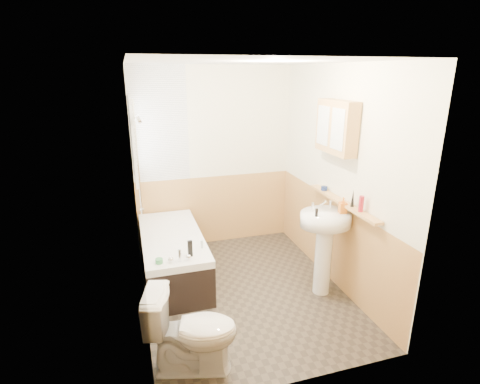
% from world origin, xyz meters
% --- Properties ---
extents(floor, '(2.80, 2.80, 0.00)m').
position_xyz_m(floor, '(0.00, 0.00, 0.00)').
color(floor, '#2D2720').
rests_on(floor, ground).
extents(ceiling, '(2.80, 2.80, 0.00)m').
position_xyz_m(ceiling, '(0.00, 0.00, 2.50)').
color(ceiling, white).
rests_on(ceiling, ground).
extents(wall_back, '(2.20, 0.02, 2.50)m').
position_xyz_m(wall_back, '(0.00, 1.41, 1.25)').
color(wall_back, '#F2ECC8').
rests_on(wall_back, ground).
extents(wall_front, '(2.20, 0.02, 2.50)m').
position_xyz_m(wall_front, '(0.00, -1.41, 1.25)').
color(wall_front, '#F2ECC8').
rests_on(wall_front, ground).
extents(wall_left, '(0.02, 2.80, 2.50)m').
position_xyz_m(wall_left, '(-1.11, 0.00, 1.25)').
color(wall_left, '#F2ECC8').
rests_on(wall_left, ground).
extents(wall_right, '(0.02, 2.80, 2.50)m').
position_xyz_m(wall_right, '(1.11, 0.00, 1.25)').
color(wall_right, '#F2ECC8').
rests_on(wall_right, ground).
extents(wainscot_right, '(0.01, 2.80, 1.00)m').
position_xyz_m(wainscot_right, '(1.09, 0.00, 0.50)').
color(wainscot_right, tan).
rests_on(wainscot_right, wall_right).
extents(wainscot_front, '(2.20, 0.01, 1.00)m').
position_xyz_m(wainscot_front, '(0.00, -1.39, 0.50)').
color(wainscot_front, tan).
rests_on(wainscot_front, wall_front).
extents(wainscot_back, '(2.20, 0.01, 1.00)m').
position_xyz_m(wainscot_back, '(0.00, 1.39, 0.50)').
color(wainscot_back, tan).
rests_on(wainscot_back, wall_back).
extents(tile_cladding_left, '(0.01, 2.80, 2.50)m').
position_xyz_m(tile_cladding_left, '(-1.09, 0.00, 1.25)').
color(tile_cladding_left, white).
rests_on(tile_cladding_left, wall_left).
extents(tile_return_back, '(0.75, 0.01, 1.50)m').
position_xyz_m(tile_return_back, '(-0.73, 1.39, 1.75)').
color(tile_return_back, white).
rests_on(tile_return_back, wall_back).
extents(window, '(0.03, 0.79, 0.99)m').
position_xyz_m(window, '(-1.06, 0.95, 1.65)').
color(window, white).
rests_on(window, wall_left).
extents(bathtub, '(0.70, 1.59, 0.70)m').
position_xyz_m(bathtub, '(-0.73, 0.56, 0.29)').
color(bathtub, black).
rests_on(bathtub, floor).
extents(shower_riser, '(0.11, 0.08, 1.25)m').
position_xyz_m(shower_riser, '(-1.04, 0.46, 1.62)').
color(shower_riser, silver).
rests_on(shower_riser, wall_left).
extents(toilet, '(0.83, 0.60, 0.74)m').
position_xyz_m(toilet, '(-0.76, -1.00, 0.37)').
color(toilet, white).
rests_on(toilet, floor).
extents(sink, '(0.57, 0.46, 1.09)m').
position_xyz_m(sink, '(0.84, -0.27, 0.69)').
color(sink, white).
rests_on(sink, floor).
extents(pine_shelf, '(0.10, 1.29, 0.03)m').
position_xyz_m(pine_shelf, '(1.04, -0.25, 1.06)').
color(pine_shelf, tan).
rests_on(pine_shelf, wall_right).
extents(medicine_cabinet, '(0.16, 0.62, 0.56)m').
position_xyz_m(medicine_cabinet, '(1.01, -0.05, 1.85)').
color(medicine_cabinet, tan).
rests_on(medicine_cabinet, wall_right).
extents(foam_can, '(0.05, 0.05, 0.16)m').
position_xyz_m(foam_can, '(1.04, -0.58, 1.16)').
color(foam_can, maroon).
rests_on(foam_can, pine_shelf).
extents(green_bottle, '(0.04, 0.04, 0.19)m').
position_xyz_m(green_bottle, '(1.04, -0.43, 1.17)').
color(green_bottle, black).
rests_on(green_bottle, pine_shelf).
extents(black_jar, '(0.09, 0.09, 0.05)m').
position_xyz_m(black_jar, '(1.04, 0.15, 1.10)').
color(black_jar, navy).
rests_on(black_jar, pine_shelf).
extents(soap_bottle, '(0.11, 0.19, 0.08)m').
position_xyz_m(soap_bottle, '(0.99, -0.34, 1.01)').
color(soap_bottle, orange).
rests_on(soap_bottle, sink).
extents(clear_bottle, '(0.03, 0.03, 0.09)m').
position_xyz_m(clear_bottle, '(0.68, -0.35, 1.02)').
color(clear_bottle, black).
rests_on(clear_bottle, sink).
extents(blue_gel, '(0.05, 0.03, 0.18)m').
position_xyz_m(blue_gel, '(-0.61, -0.05, 0.64)').
color(blue_gel, black).
rests_on(blue_gel, bathtub).
extents(cream_jar, '(0.09, 0.09, 0.05)m').
position_xyz_m(cream_jar, '(-0.93, -0.10, 0.58)').
color(cream_jar, '#388447').
rests_on(cream_jar, bathtub).
extents(orange_bottle, '(0.04, 0.04, 0.09)m').
position_xyz_m(orange_bottle, '(-0.45, 0.11, 0.60)').
color(orange_bottle, silver).
rests_on(orange_bottle, bathtub).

